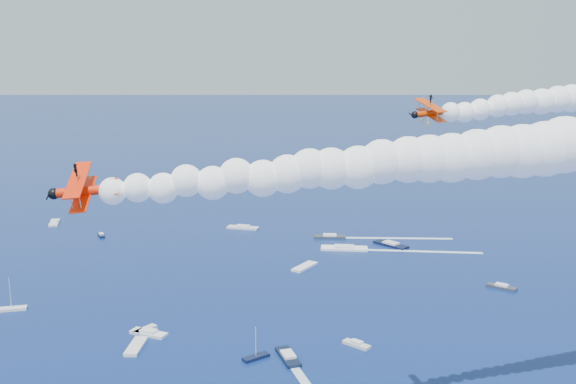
# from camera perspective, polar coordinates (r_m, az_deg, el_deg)

# --- Properties ---
(biplane_lead) EXTENTS (8.98, 10.10, 6.29)m
(biplane_lead) POSITION_cam_1_polar(r_m,az_deg,el_deg) (102.05, 12.12, 6.55)
(biplane_lead) COLOR red
(biplane_trail) EXTENTS (9.13, 10.79, 7.71)m
(biplane_trail) POSITION_cam_1_polar(r_m,az_deg,el_deg) (73.96, -16.72, 0.08)
(biplane_trail) COLOR #FF2605
(smoke_trail_trail) EXTENTS (65.28, 29.51, 11.73)m
(smoke_trail_trail) POSITION_cam_1_polar(r_m,az_deg,el_deg) (73.93, 7.92, 2.38)
(smoke_trail_trail) COLOR white
(spectator_boats) EXTENTS (223.34, 177.85, 0.70)m
(spectator_boats) POSITION_cam_1_polar(r_m,az_deg,el_deg) (194.25, 0.71, -7.83)
(spectator_boats) COLOR black
(spectator_boats) RESTS_ON ground
(boat_wakes) EXTENTS (55.46, 141.18, 0.04)m
(boat_wakes) POSITION_cam_1_polar(r_m,az_deg,el_deg) (201.01, 8.90, -7.38)
(boat_wakes) COLOR white
(boat_wakes) RESTS_ON ground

